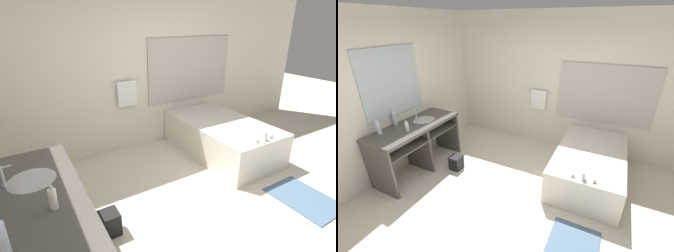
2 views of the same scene
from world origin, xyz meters
TOP-DOWN VIEW (x-y plane):
  - ground_plane at (0.00, 0.00)m, footprint 16.00×16.00m
  - wall_back_with_blinds at (0.03, 2.23)m, footprint 7.40×0.13m
  - vanity_counter at (-1.85, 0.23)m, footprint 0.67×1.57m
  - sink_faucet at (-2.04, 0.43)m, footprint 0.09×0.04m
  - bathtub at (0.95, 1.26)m, footprint 1.06×1.86m
  - water_bottle_1 at (-2.05, -0.29)m, footprint 0.07×0.07m
  - soap_dispenser at (-1.75, -0.02)m, footprint 0.05×0.05m
  - waste_bin at (-1.26, 0.47)m, footprint 0.20×0.20m
  - bath_mat at (1.00, -0.24)m, footprint 0.60×0.79m

SIDE VIEW (x-z plane):
  - ground_plane at x=0.00m, z-range 0.00..0.00m
  - bath_mat at x=1.00m, z-range 0.00..0.02m
  - waste_bin at x=-1.26m, z-range 0.00..0.25m
  - bathtub at x=0.95m, z-range -0.03..0.64m
  - vanity_counter at x=-1.85m, z-range 0.21..1.10m
  - soap_dispenser at x=-1.75m, z-range 0.87..1.05m
  - sink_faucet at x=-2.04m, z-range 0.88..1.06m
  - water_bottle_1 at x=-2.05m, z-range 0.88..1.11m
  - wall_back_with_blinds at x=0.03m, z-range 0.00..2.70m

